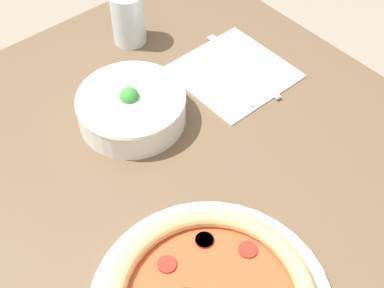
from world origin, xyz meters
The scene contains 6 objects.
dining_table centered at (0.00, 0.00, 0.63)m, with size 1.01×0.86×0.76m.
bowl centered at (0.09, 0.12, 0.79)m, with size 0.18×0.18×0.07m.
napkin centered at (0.30, 0.09, 0.76)m, with size 0.19×0.19×0.00m.
fork centered at (0.27, 0.09, 0.76)m, with size 0.03×0.18×0.00m.
knife centered at (0.32, 0.08, 0.76)m, with size 0.04×0.21×0.01m.
glass centered at (0.21, 0.29, 0.81)m, with size 0.06×0.06×0.10m.
Camera 1 is at (-0.24, -0.43, 1.42)m, focal length 50.00 mm.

